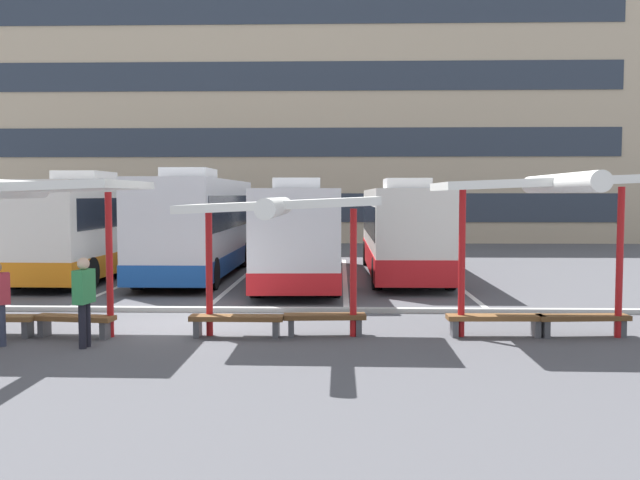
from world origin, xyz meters
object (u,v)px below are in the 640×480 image
at_px(coach_bus_1, 197,226).
at_px(waiting_shelter_3, 546,187).
at_px(coach_bus_3, 403,232).
at_px(waiting_passenger_0, 84,295).
at_px(coach_bus_0, 101,227).
at_px(waiting_shelter_2, 280,208).
at_px(bench_7, 583,320).
at_px(bench_4, 237,321).
at_px(bench_5, 325,319).
at_px(bench_3, 75,321).
at_px(coach_bus_2, 298,232).
at_px(bench_6, 495,320).
at_px(waiting_shelter_1, 23,191).

xyz_separation_m(coach_bus_1, waiting_shelter_3, (9.16, -10.61, 1.28)).
xyz_separation_m(coach_bus_3, waiting_passenger_0, (-7.11, -12.14, -0.58)).
height_order(coach_bus_0, waiting_passenger_0, coach_bus_0).
distance_m(coach_bus_1, waiting_shelter_2, 11.35).
xyz_separation_m(waiting_shelter_3, bench_7, (0.90, 0.31, -2.73)).
bearing_deg(bench_7, waiting_shelter_2, -176.80).
bearing_deg(waiting_shelter_3, bench_7, 19.05).
xyz_separation_m(coach_bus_3, bench_4, (-4.36, -11.07, -1.25)).
xyz_separation_m(coach_bus_1, bench_5, (4.75, -10.34, -1.46)).
relative_size(bench_4, waiting_passenger_0, 1.11).
xyz_separation_m(bench_3, bench_5, (5.11, 0.32, 0.00)).
bearing_deg(waiting_shelter_3, bench_3, -179.65).
bearing_deg(coach_bus_0, waiting_shelter_3, -41.60).
bearing_deg(bench_3, coach_bus_1, 88.05).
relative_size(coach_bus_2, bench_6, 6.30).
bearing_deg(coach_bus_1, waiting_shelter_1, -96.61).
bearing_deg(bench_7, waiting_passenger_0, -172.31).
relative_size(coach_bus_0, waiting_passenger_0, 6.87).
bearing_deg(coach_bus_1, waiting_passenger_0, -89.01).
bearing_deg(waiting_passenger_0, bench_3, 120.30).
xyz_separation_m(waiting_shelter_2, bench_7, (6.21, 0.35, -2.30)).
distance_m(coach_bus_1, bench_4, 11.06).
bearing_deg(coach_bus_1, coach_bus_3, 3.99).
height_order(coach_bus_2, bench_4, coach_bus_2).
bearing_deg(waiting_shelter_1, waiting_shelter_2, 2.76).
bearing_deg(waiting_shelter_1, coach_bus_0, 101.89).
relative_size(waiting_shelter_1, bench_3, 3.14).
relative_size(coach_bus_2, bench_5, 7.31).
bearing_deg(coach_bus_1, bench_5, -65.32).
distance_m(coach_bus_1, bench_3, 10.77).
bearing_deg(waiting_shelter_3, coach_bus_2, 118.44).
bearing_deg(bench_7, bench_4, -177.90).
bearing_deg(bench_7, coach_bus_1, 134.33).
height_order(coach_bus_1, bench_5, coach_bus_1).
height_order(coach_bus_2, bench_5, coach_bus_2).
height_order(coach_bus_2, bench_7, coach_bus_2).
bearing_deg(waiting_passenger_0, coach_bus_1, 90.99).
bearing_deg(waiting_shelter_3, waiting_shelter_2, -179.60).
bearing_deg(coach_bus_2, coach_bus_1, 174.96).
relative_size(bench_3, bench_7, 0.89).
bearing_deg(waiting_shelter_1, bench_7, 3.00).
bearing_deg(waiting_passenger_0, coach_bus_2, 73.34).
relative_size(bench_3, bench_5, 0.99).
xyz_separation_m(coach_bus_1, coach_bus_2, (3.59, -0.32, -0.19)).
distance_m(bench_7, waiting_passenger_0, 9.97).
xyz_separation_m(waiting_shelter_2, waiting_passenger_0, (-3.65, -0.98, -1.63)).
distance_m(coach_bus_0, coach_bus_2, 7.41).
distance_m(coach_bus_2, bench_6, 11.14).
height_order(waiting_shelter_2, bench_4, waiting_shelter_2).
distance_m(coach_bus_3, bench_5, 11.22).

